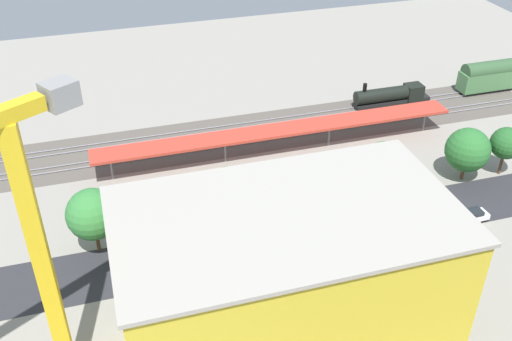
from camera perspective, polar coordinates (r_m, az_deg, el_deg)
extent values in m
plane|color=gray|center=(81.20, 5.36, -3.41)|extent=(157.25, 157.25, 0.00)
cube|color=#5B544C|center=(98.45, 0.72, 3.84)|extent=(98.35, 13.70, 0.01)
cube|color=#2D2D33|center=(77.26, 6.84, -5.71)|extent=(98.33, 9.57, 0.01)
cube|color=#9E9EA8|center=(101.11, 0.16, 4.80)|extent=(98.28, 0.69, 0.12)
cube|color=#9E9EA8|center=(99.90, 0.40, 4.42)|extent=(98.28, 0.69, 0.12)
cube|color=#9E9EA8|center=(96.83, 1.05, 3.42)|extent=(98.28, 0.69, 0.12)
cube|color=#9E9EA8|center=(95.65, 1.31, 3.01)|extent=(98.28, 0.69, 0.12)
cube|color=#C63D2D|center=(90.23, 2.19, 3.91)|extent=(56.37, 4.47, 0.43)
cylinder|color=slate|center=(101.41, 15.93, 4.67)|extent=(0.30, 0.30, 3.93)
cylinder|color=slate|center=(94.04, 7.06, 3.44)|extent=(0.30, 0.30, 3.93)
cylinder|color=slate|center=(89.30, -3.00, 1.93)|extent=(0.30, 0.30, 3.93)
cylinder|color=slate|center=(87.62, -13.78, 0.25)|extent=(0.30, 0.30, 3.93)
cube|color=black|center=(109.53, 12.94, 6.45)|extent=(14.31, 2.28, 1.00)
cylinder|color=black|center=(108.10, 12.35, 7.18)|extent=(11.29, 2.51, 2.44)
cube|color=black|center=(111.00, 14.91, 7.21)|extent=(3.04, 2.66, 3.36)
cylinder|color=black|center=(105.47, 10.46, 7.89)|extent=(0.70, 0.70, 1.40)
cube|color=black|center=(122.21, 22.64, 7.44)|extent=(16.63, 2.64, 0.60)
cube|color=#4C7F4C|center=(121.43, 22.85, 8.30)|extent=(18.48, 3.29, 3.48)
cylinder|color=#355935|center=(120.69, 23.05, 9.16)|extent=(17.74, 3.28, 3.18)
cube|color=black|center=(83.19, 20.07, -4.46)|extent=(3.61, 1.88, 0.30)
cube|color=silver|center=(82.90, 20.14, -4.18)|extent=(4.29, 1.97, 0.73)
cube|color=#1E2328|center=(82.53, 20.22, -3.82)|extent=(2.42, 1.69, 0.56)
cube|color=black|center=(79.52, 15.37, -5.41)|extent=(4.06, 1.80, 0.30)
cube|color=#474C51|center=(79.20, 15.43, -5.10)|extent=(4.83, 1.90, 0.79)
cube|color=#1E2328|center=(78.80, 15.50, -4.72)|extent=(2.72, 1.62, 0.53)
cube|color=black|center=(76.42, 11.08, -6.53)|extent=(3.56, 1.86, 0.30)
cube|color=black|center=(76.09, 11.12, -6.22)|extent=(4.23, 1.96, 0.75)
cube|color=#1E2328|center=(75.65, 11.17, -5.81)|extent=(2.39, 1.68, 0.67)
cube|color=black|center=(73.60, 6.12, -7.80)|extent=(3.68, 1.79, 0.30)
cube|color=silver|center=(73.22, 6.14, -7.45)|extent=(4.37, 1.87, 0.88)
cube|color=#1E2328|center=(72.72, 6.18, -6.99)|extent=(2.46, 1.63, 0.67)
cube|color=black|center=(71.88, -0.41, -8.76)|extent=(4.03, 1.89, 0.30)
cube|color=maroon|center=(71.55, -0.41, -8.46)|extent=(4.79, 1.99, 0.71)
cube|color=#1E2328|center=(71.15, -0.42, -8.09)|extent=(2.70, 1.69, 0.51)
cube|color=black|center=(70.44, -5.64, -10.03)|extent=(3.48, 1.90, 0.30)
cube|color=gray|center=(70.05, -5.67, -9.68)|extent=(4.14, 1.99, 0.85)
cube|color=#1E2328|center=(69.54, -5.70, -9.23)|extent=(2.34, 1.72, 0.65)
cube|color=yellow|center=(56.02, 2.76, -11.61)|extent=(29.39, 16.68, 17.47)
cube|color=#ADA89E|center=(50.15, 3.03, -4.33)|extent=(29.99, 17.28, 0.40)
cube|color=yellow|center=(52.96, -19.71, -9.20)|extent=(1.40, 1.40, 28.28)
cube|color=gray|center=(46.69, -18.39, 7.02)|extent=(3.09, 2.95, 2.00)
cube|color=black|center=(70.86, 0.48, -9.39)|extent=(9.18, 2.65, 0.50)
cube|color=silver|center=(69.94, 1.34, -8.06)|extent=(6.98, 2.74, 3.18)
cube|color=silver|center=(69.11, -2.21, -9.23)|extent=(2.36, 2.44, 2.20)
cylinder|color=brown|center=(76.50, -2.68, -4.03)|extent=(0.55, 0.55, 3.97)
sphere|color=#38843D|center=(74.24, -2.76, -1.66)|extent=(5.37, 5.37, 5.37)
cylinder|color=brown|center=(90.75, 19.33, -0.03)|extent=(0.51, 0.51, 2.62)
sphere|color=#2D7233|center=(88.98, 19.74, 1.88)|extent=(6.37, 6.37, 6.37)
cylinder|color=brown|center=(83.27, 11.91, -1.58)|extent=(0.53, 0.53, 3.43)
sphere|color=#38843D|center=(81.19, 12.22, 0.65)|extent=(6.08, 6.08, 6.08)
cylinder|color=brown|center=(75.16, -15.06, -6.44)|extent=(0.47, 0.47, 3.33)
sphere|color=#38843D|center=(72.83, -15.49, -4.08)|extent=(6.33, 6.33, 6.33)
cylinder|color=brown|center=(93.67, 22.57, 0.65)|extent=(0.44, 0.44, 3.55)
sphere|color=#28662D|center=(92.03, 23.02, 2.44)|extent=(4.67, 4.67, 4.67)
cylinder|color=brown|center=(75.28, -7.30, -5.15)|extent=(0.57, 0.57, 3.68)
sphere|color=#38843D|center=(73.31, -7.48, -3.15)|extent=(4.08, 4.08, 4.08)
cylinder|color=#333333|center=(74.93, -6.47, -4.22)|extent=(0.16, 0.16, 5.91)
cube|color=black|center=(72.93, -6.64, -2.09)|extent=(0.36, 0.36, 0.90)
sphere|color=green|center=(73.07, -6.79, -2.31)|extent=(0.20, 0.20, 0.20)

